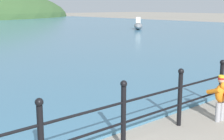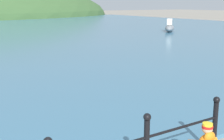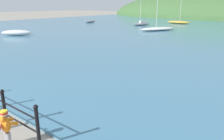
# 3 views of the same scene
# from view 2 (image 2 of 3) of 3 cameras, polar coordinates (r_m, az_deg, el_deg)

# --- Properties ---
(boat_white_sailboat) EXTENTS (2.47, 2.40, 1.26)m
(boat_white_sailboat) POSITION_cam_2_polar(r_m,az_deg,el_deg) (30.78, 10.49, 7.66)
(boat_white_sailboat) COLOR gray
(boat_white_sailboat) RESTS_ON water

